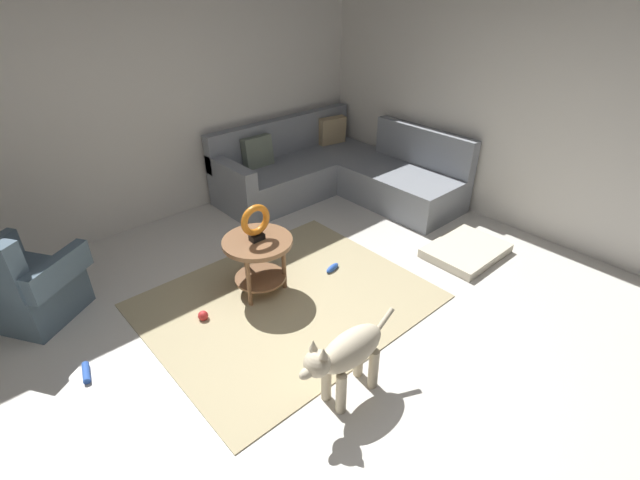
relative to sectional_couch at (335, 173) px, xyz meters
name	(u,v)px	position (x,y,z in m)	size (l,w,h in m)	color
ground_plane	(329,357)	(-1.99, -2.02, -0.34)	(6.00, 6.00, 0.10)	silver
wall_back	(135,101)	(-1.99, 0.92, 1.06)	(6.00, 0.12, 2.70)	silver
wall_right	(550,106)	(0.95, -2.02, 1.06)	(0.12, 6.00, 2.70)	silver
area_rug	(287,301)	(-1.84, -1.32, -0.28)	(2.30, 1.90, 0.01)	tan
sectional_couch	(335,173)	(0.00, 0.00, 0.00)	(2.20, 2.25, 0.88)	gray
armchair	(24,287)	(-3.53, -0.10, 0.03)	(0.94, 1.00, 0.88)	#4C6070
side_table	(258,252)	(-1.92, -1.05, 0.13)	(0.60, 0.60, 0.54)	brown
torus_sculpture	(256,222)	(-1.92, -1.05, 0.42)	(0.28, 0.08, 0.33)	black
dog_bed_mat	(466,251)	(-0.01, -1.94, -0.24)	(0.80, 0.60, 0.09)	beige
dog	(347,354)	(-2.17, -2.39, 0.09)	(0.85, 0.23, 0.63)	beige
dog_toy_ball	(203,316)	(-2.50, -1.05, -0.25)	(0.08, 0.08, 0.08)	red
dog_toy_rope	(86,372)	(-3.43, -1.02, -0.26)	(0.05, 0.05, 0.19)	blue
dog_toy_bone	(332,268)	(-1.22, -1.25, -0.26)	(0.18, 0.06, 0.06)	blue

